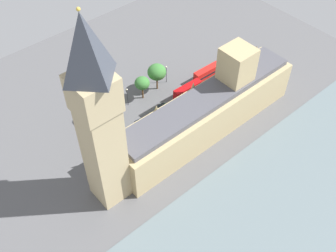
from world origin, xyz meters
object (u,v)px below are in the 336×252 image
(parliament_building, at_px, (210,109))
(street_lamp_slot_11, at_px, (127,94))
(pedestrian_trailing, at_px, (234,80))
(plane_tree_under_trees, at_px, (157,72))
(plane_tree_slot_10, at_px, (142,83))
(clock_tower, at_px, (98,117))
(plane_tree_far_end, at_px, (105,100))
(car_blue_opposite_hall, at_px, (139,123))
(double_decker_bus_near_tower, at_px, (207,73))
(double_decker_bus_leading, at_px, (188,91))
(street_lamp_slot_12, at_px, (166,71))
(car_dark_green_corner, at_px, (161,107))
(plane_tree_by_river_gate, at_px, (96,108))
(pedestrian_kerbside, at_px, (144,138))
(car_white_midblock, at_px, (111,138))

(parliament_building, bearing_deg, street_lamp_slot_11, 28.12)
(pedestrian_trailing, bearing_deg, plane_tree_under_trees, 164.89)
(plane_tree_slot_10, bearing_deg, clock_tower, 128.64)
(plane_tree_under_trees, bearing_deg, plane_tree_far_end, 90.55)
(street_lamp_slot_11, bearing_deg, car_blue_opposite_hall, 163.25)
(double_decker_bus_near_tower, relative_size, double_decker_bus_leading, 1.00)
(street_lamp_slot_12, bearing_deg, pedestrian_trailing, -130.62)
(car_dark_green_corner, bearing_deg, pedestrian_trailing, -101.45)
(parliament_building, bearing_deg, car_blue_opposite_hall, 47.21)
(plane_tree_slot_10, bearing_deg, car_dark_green_corner, -172.79)
(clock_tower, bearing_deg, plane_tree_by_river_gate, -26.79)
(plane_tree_by_river_gate, relative_size, plane_tree_under_trees, 0.77)
(plane_tree_under_trees, xyz_separation_m, street_lamp_slot_11, (0.10, 12.35, -2.42))
(car_blue_opposite_hall, relative_size, pedestrian_trailing, 2.83)
(parliament_building, xyz_separation_m, car_dark_green_corner, (15.49, 6.14, -6.86))
(parliament_building, relative_size, car_dark_green_corner, 14.27)
(street_lamp_slot_12, bearing_deg, clock_tower, 121.19)
(double_decker_bus_leading, height_order, car_dark_green_corner, double_decker_bus_leading)
(plane_tree_under_trees, bearing_deg, car_blue_opposite_hall, 121.91)
(car_blue_opposite_hall, distance_m, street_lamp_slot_11, 10.75)
(double_decker_bus_leading, xyz_separation_m, pedestrian_trailing, (-5.12, -17.37, -1.96))
(clock_tower, xyz_separation_m, car_blue_opposite_hall, (14.77, -21.13, -28.20))
(street_lamp_slot_12, bearing_deg, pedestrian_kerbside, 125.16)
(car_blue_opposite_hall, bearing_deg, street_lamp_slot_11, 168.99)
(pedestrian_kerbside, xyz_separation_m, plane_tree_far_end, (15.15, 2.70, 6.77))
(clock_tower, relative_size, pedestrian_kerbside, 35.23)
(double_decker_bus_near_tower, bearing_deg, clock_tower, -70.80)
(street_lamp_slot_11, bearing_deg, plane_tree_far_end, 92.05)
(double_decker_bus_leading, xyz_separation_m, street_lamp_slot_12, (10.24, 0.55, 2.17))
(double_decker_bus_leading, bearing_deg, car_dark_green_corner, -93.89)
(double_decker_bus_near_tower, height_order, plane_tree_by_river_gate, plane_tree_by_river_gate)
(double_decker_bus_near_tower, relative_size, street_lamp_slot_11, 1.51)
(pedestrian_trailing, distance_m, street_lamp_slot_11, 38.12)
(car_white_midblock, bearing_deg, plane_tree_by_river_gate, 174.73)
(pedestrian_kerbside, bearing_deg, street_lamp_slot_12, -123.76)
(double_decker_bus_near_tower, bearing_deg, double_decker_bus_leading, -76.99)
(pedestrian_trailing, distance_m, plane_tree_far_end, 46.08)
(parliament_building, height_order, street_lamp_slot_11, parliament_building)
(double_decker_bus_near_tower, bearing_deg, street_lamp_slot_12, -122.74)
(clock_tower, xyz_separation_m, street_lamp_slot_11, (24.35, -24.02, -24.27))
(street_lamp_slot_12, bearing_deg, parliament_building, 170.91)
(clock_tower, xyz_separation_m, pedestrian_kerbside, (8.90, -18.39, -28.37))
(pedestrian_trailing, bearing_deg, plane_tree_slot_10, 171.95)
(parliament_building, distance_m, plane_tree_under_trees, 24.17)
(parliament_building, relative_size, car_blue_opposite_hall, 14.85)
(pedestrian_trailing, bearing_deg, double_decker_bus_near_tower, 148.32)
(pedestrian_trailing, relative_size, plane_tree_under_trees, 0.15)
(plane_tree_by_river_gate, bearing_deg, street_lamp_slot_11, -92.28)
(clock_tower, relative_size, plane_tree_by_river_gate, 7.37)
(double_decker_bus_leading, bearing_deg, parliament_building, -15.52)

